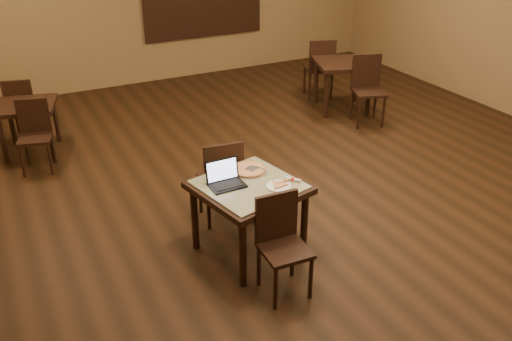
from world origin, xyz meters
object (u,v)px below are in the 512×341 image
chair_main_near (281,239)px  pizza_pan (249,170)px  other_table_b (27,112)px  tiled_table (249,193)px  other_table_a_chair_near (367,85)px  other_table_b_chair_far (22,105)px  laptop (225,178)px  other_table_a_chair_far (320,65)px  other_table_b_chair_near (35,131)px  chair_main_far (222,177)px  other_table_a (343,70)px

chair_main_near → pizza_pan: chair_main_near is taller
other_table_b → tiled_table: bearing=-49.4°
chair_main_near → other_table_b: size_ratio=1.00×
other_table_a_chair_near → other_table_b: 4.89m
other_table_a_chair_near → other_table_b_chair_far: bearing=179.4°
pizza_pan → tiled_table: bearing=-116.6°
other_table_b → other_table_b_chair_far: 0.53m
chair_main_near → other_table_b: chair_main_near is taller
chair_main_near → laptop: laptop is taller
other_table_a_chair_far → other_table_b_chair_far: 4.73m
chair_main_near → other_table_a_chair_near: other_table_a_chair_near is taller
other_table_a_chair_near → other_table_a_chair_far: (-0.06, 1.21, 0.00)m
other_table_a_chair_near → other_table_b_chair_near: other_table_a_chair_near is taller
laptop → other_table_a_chair_near: bearing=32.5°
pizza_pan → other_table_a_chair_far: other_table_a_chair_far is taller
chair_main_far → laptop: (-0.19, -0.51, 0.28)m
other_table_b_chair_near → laptop: bearing=-48.2°
other_table_b → other_table_b_chair_near: other_table_b_chair_near is taller
pizza_pan → other_table_b: pizza_pan is taller
chair_main_near → other_table_a_chair_far: size_ratio=0.89×
chair_main_far → pizza_pan: size_ratio=2.53×
laptop → other_table_a: laptop is taller
other_table_a → other_table_b_chair_near: other_table_b_chair_near is taller
tiled_table → other_table_b_chair_near: size_ratio=1.21×
other_table_b_chair_near → other_table_a: bearing=14.9°
pizza_pan → other_table_a: (2.98, 2.62, -0.10)m
other_table_b → other_table_a_chair_near: bearing=1.5°
chair_main_far → other_table_b: size_ratio=1.05×
pizza_pan → other_table_b_chair_far: other_table_b_chair_far is taller
laptop → other_table_a_chair_near: other_table_a_chair_near is taller
chair_main_near → other_table_b_chair_far: (-1.64, 4.57, -0.01)m
chair_main_far → other_table_a_chair_far: (3.09, 2.85, 0.04)m
chair_main_far → other_table_b_chair_far: (-1.62, 3.34, -0.04)m
chair_main_near → chair_main_far: size_ratio=0.95×
tiled_table → laptop: 0.28m
chair_main_far → pizza_pan: chair_main_far is taller
other_table_a → other_table_a_chair_near: other_table_a_chair_near is taller
chair_main_far → other_table_a_chair_near: (3.14, 1.63, 0.04)m
other_table_a → other_table_b: other_table_a is taller
other_table_a → other_table_b: bearing=-167.8°
chair_main_far → other_table_b: chair_main_far is taller
laptop → other_table_b_chair_near: bearing=116.1°
laptop → other_table_a: size_ratio=0.30×
laptop → other_table_a_chair_near: 3.97m
other_table_a → laptop: bearing=-121.1°
chair_main_near → other_table_a: (3.10, 3.48, 0.14)m
laptop → other_table_b: size_ratio=0.36×
tiled_table → other_table_a_chair_far: bearing=35.9°
chair_main_far → other_table_b_chair_near: bearing=-47.7°
pizza_pan → chair_main_far: bearing=109.3°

